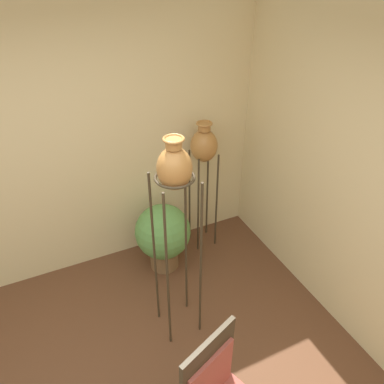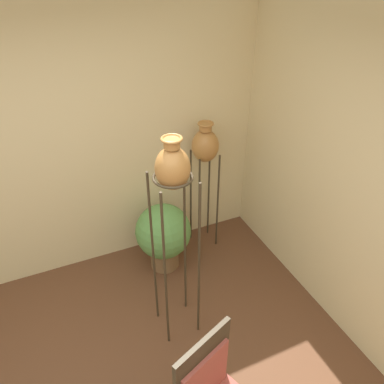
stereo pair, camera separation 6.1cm
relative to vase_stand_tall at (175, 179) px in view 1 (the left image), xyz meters
name	(u,v)px [view 1 (the left image)]	position (x,y,z in m)	size (l,w,h in m)	color
wall_back	(50,153)	(-0.71, 1.20, -0.21)	(8.09, 0.06, 2.70)	beige
vase_stand_tall	(175,179)	(0.00, 0.00, 0.00)	(0.30, 0.30, 1.87)	#382D1E
vase_stand_medium	(204,149)	(0.71, 0.94, -0.35)	(0.27, 0.27, 1.48)	#382D1E
potted_plant	(163,234)	(0.16, 0.76, -1.13)	(0.57, 0.57, 0.75)	brown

